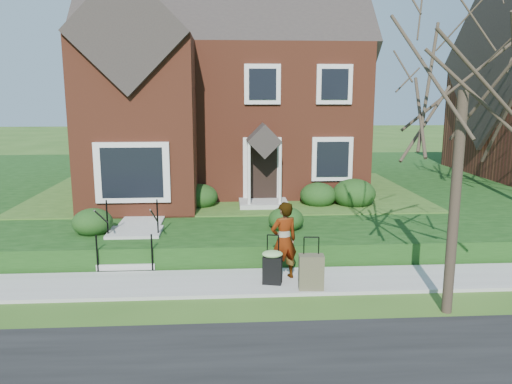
{
  "coord_description": "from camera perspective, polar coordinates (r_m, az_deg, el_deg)",
  "views": [
    {
      "loc": [
        -0.08,
        -10.79,
        4.25
      ],
      "look_at": [
        0.74,
        2.0,
        1.75
      ],
      "focal_mm": 35.0,
      "sensor_mm": 36.0,
      "label": 1
    }
  ],
  "objects": [
    {
      "name": "terrace",
      "position": [
        22.42,
        6.9,
        0.79
      ],
      "size": [
        44.0,
        20.0,
        0.6
      ],
      "primitive_type": "cube",
      "color": "#13330E",
      "rests_on": "ground"
    },
    {
      "name": "suitcase_black",
      "position": [
        11.26,
        1.88,
        -8.35
      ],
      "size": [
        0.54,
        0.48,
        1.13
      ],
      "rotation": [
        0.0,
        0.0,
        -0.24
      ],
      "color": "black",
      "rests_on": "sidewalk"
    },
    {
      "name": "ground",
      "position": [
        11.59,
        -3.05,
        -10.5
      ],
      "size": [
        120.0,
        120.0,
        0.0
      ],
      "primitive_type": "plane",
      "color": "#2D5119",
      "rests_on": "ground"
    },
    {
      "name": "woman",
      "position": [
        11.46,
        3.21,
        -5.55
      ],
      "size": [
        0.77,
        0.63,
        1.81
      ],
      "primitive_type": "imported",
      "rotation": [
        0.0,
        0.0,
        3.5
      ],
      "color": "#999999",
      "rests_on": "sidewalk"
    },
    {
      "name": "tree_verge",
      "position": [
        10.06,
        22.81,
        13.0
      ],
      "size": [
        4.75,
        4.75,
        6.78
      ],
      "color": "#493D2C",
      "rests_on": "ground"
    },
    {
      "name": "main_house",
      "position": [
        20.42,
        -4.12,
        13.84
      ],
      "size": [
        10.4,
        10.2,
        9.4
      ],
      "color": "brown",
      "rests_on": "terrace"
    },
    {
      "name": "front_steps",
      "position": [
        13.4,
        -13.97,
        -5.67
      ],
      "size": [
        1.4,
        2.02,
        1.5
      ],
      "color": "#9E9B93",
      "rests_on": "ground"
    },
    {
      "name": "suitcase_olive",
      "position": [
        11.04,
        6.33,
        -9.07
      ],
      "size": [
        0.55,
        0.33,
        1.16
      ],
      "rotation": [
        0.0,
        0.0,
        -0.06
      ],
      "color": "brown",
      "rests_on": "sidewalk"
    },
    {
      "name": "walkway",
      "position": [
        16.37,
        -12.06,
        -2.0
      ],
      "size": [
        1.2,
        6.0,
        0.06
      ],
      "primitive_type": "cube",
      "color": "#9E9B93",
      "rests_on": "terrace"
    },
    {
      "name": "foundation_shrubs",
      "position": [
        15.98,
        -2.98,
        -0.52
      ],
      "size": [
        9.61,
        4.23,
        1.03
      ],
      "color": "black",
      "rests_on": "terrace"
    },
    {
      "name": "sidewalk",
      "position": [
        11.58,
        -3.05,
        -10.31
      ],
      "size": [
        60.0,
        1.6,
        0.08
      ],
      "primitive_type": "cube",
      "color": "#9E9B93",
      "rests_on": "ground"
    }
  ]
}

